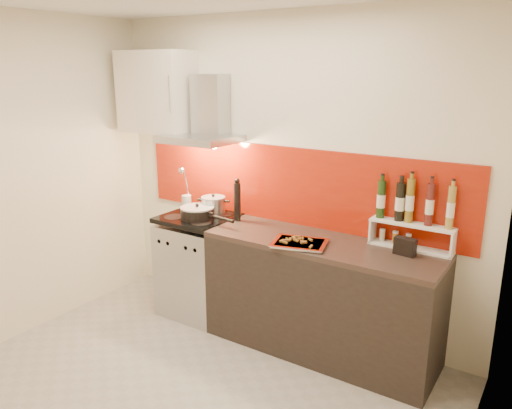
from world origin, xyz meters
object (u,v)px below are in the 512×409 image
Objects in this scene: pepper_mill at (237,200)px; baking_tray at (299,243)px; counter at (321,297)px; range_stove at (200,265)px; stock_pot at (213,205)px; saute_pan at (198,213)px.

pepper_mill reaches higher than baking_tray.
pepper_mill is at bearing 173.69° from counter.
range_stove is 1.19m from baking_tray.
counter is at bearing -5.70° from stock_pot.
pepper_mill is at bearing 15.77° from range_stove.
pepper_mill is (0.30, 0.17, 0.12)m from saute_pan.
pepper_mill reaches higher than saute_pan.
baking_tray is at bearing -18.71° from pepper_mill.
baking_tray is (1.03, -0.08, -0.05)m from saute_pan.
stock_pot is at bearing 82.13° from saute_pan.
saute_pan reaches higher than range_stove.
saute_pan is (-0.03, -0.18, -0.03)m from stock_pot.
range_stove is at bearing -164.23° from pepper_mill.
stock_pot is at bearing 165.14° from baking_tray.
saute_pan is (-1.15, -0.07, 0.51)m from counter.
saute_pan is 1.04m from baking_tray.
pepper_mill is (0.35, 0.10, 0.64)m from range_stove.
saute_pan is 0.36m from pepper_mill.
pepper_mill is at bearing 161.29° from baking_tray.
saute_pan reaches higher than counter.
pepper_mill is (0.27, -0.02, 0.09)m from stock_pot.
saute_pan is 1.53× the size of pepper_mill.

